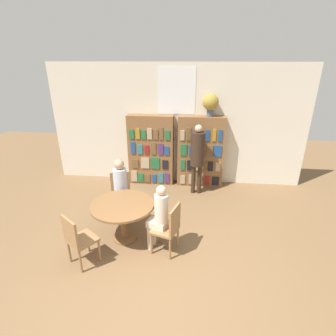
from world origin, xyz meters
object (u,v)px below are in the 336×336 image
chair_near_camera (78,238)px  librarian_standing (198,152)px  bookshelf_left (151,150)px  reading_table (123,211)px  chair_left_side (121,191)px  bookshelf_right (201,152)px  seated_reader_right (159,215)px  seated_reader_left (121,186)px  chair_far_side (169,227)px  flower_vase (211,103)px

chair_near_camera → librarian_standing: (1.82, 2.65, 0.55)m
bookshelf_left → reading_table: size_ratio=1.61×
bookshelf_left → chair_left_side: size_ratio=1.99×
bookshelf_right → chair_left_side: 2.31m
chair_left_side → seated_reader_right: 1.44m
bookshelf_right → librarian_standing: bookshelf_right is taller
chair_left_side → librarian_standing: bearing=-163.5°
bookshelf_right → seated_reader_left: (-1.59, -1.75, -0.17)m
chair_left_side → chair_far_side: 1.60m
chair_left_side → librarian_standing: size_ratio=0.53×
chair_left_side → reading_table: bearing=90.0°
chair_near_camera → chair_far_side: 1.45m
chair_far_side → seated_reader_left: seated_reader_left is taller
bookshelf_left → chair_far_side: 2.84m
chair_near_camera → chair_far_side: size_ratio=1.00×
seated_reader_right → librarian_standing: bearing=2.0°
seated_reader_right → librarian_standing: (0.62, 2.15, 0.37)m
bookshelf_left → reading_table: bookshelf_left is taller
bookshelf_left → seated_reader_left: size_ratio=1.41×
chair_left_side → bookshelf_right: bearing=-154.1°
flower_vase → reading_table: bearing=-122.4°
reading_table → chair_far_side: (0.85, -0.28, -0.08)m
bookshelf_left → flower_vase: bearing=0.2°
bookshelf_left → seated_reader_left: 1.78m
chair_near_camera → chair_far_side: (1.38, 0.45, 0.00)m
bookshelf_right → chair_near_camera: bookshelf_right is taller
seated_reader_left → librarian_standing: bearing=-158.5°
librarian_standing → bookshelf_right: bearing=81.1°
flower_vase → reading_table: 3.26m
chair_far_side → seated_reader_left: size_ratio=0.71×
bookshelf_left → chair_left_side: 1.67m
flower_vase → chair_near_camera: bearing=-123.3°
seated_reader_right → seated_reader_left: bearing=62.8°
seated_reader_right → librarian_standing: librarian_standing is taller
bookshelf_left → chair_far_side: (0.75, -2.71, -0.39)m
chair_near_camera → chair_far_side: bearing=54.0°
reading_table → seated_reader_left: bearing=107.9°
bookshelf_right → seated_reader_right: bearing=-104.7°
flower_vase → chair_near_camera: (-2.07, -3.16, -1.60)m
flower_vase → seated_reader_left: size_ratio=0.41×
chair_far_side → seated_reader_left: (-1.07, 0.96, 0.22)m
seated_reader_right → reading_table: bearing=90.0°
seated_reader_left → seated_reader_right: size_ratio=1.03×
flower_vase → chair_far_side: (-0.69, -2.71, -1.60)m
bookshelf_right → chair_far_side: bearing=-100.8°
chair_far_side → chair_near_camera: bearing=126.0°
chair_near_camera → seated_reader_left: 1.46m
librarian_standing → reading_table: bearing=-123.8°
flower_vase → bookshelf_right: bearing=-178.5°
chair_near_camera → chair_left_side: same height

